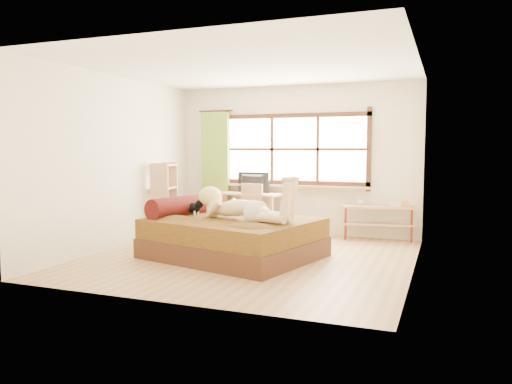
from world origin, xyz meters
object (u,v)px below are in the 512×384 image
at_px(desk, 251,198).
at_px(woman, 242,196).
at_px(bed, 230,236).
at_px(kitten, 192,206).
at_px(pipe_shelf, 379,215).
at_px(chair, 249,207).
at_px(bookshelf, 164,199).

bearing_deg(desk, woman, -63.13).
height_order(bed, kitten, bed).
height_order(bed, pipe_shelf, bed).
height_order(desk, chair, chair).
bearing_deg(pipe_shelf, desk, 173.65).
height_order(bed, desk, bed).
distance_m(woman, desk, 2.15).
bearing_deg(bed, bookshelf, 161.97).
bearing_deg(chair, bed, -68.98).
height_order(desk, pipe_shelf, desk).
distance_m(bed, kitten, 0.78).
height_order(woman, bookshelf, bookshelf).
xyz_separation_m(kitten, desk, (0.20, 1.88, -0.04)).
bearing_deg(woman, kitten, -175.42).
bearing_deg(chair, pipe_shelf, 21.18).
distance_m(kitten, chair, 1.56).
bearing_deg(kitten, bookshelf, 151.32).
bearing_deg(woman, chair, 122.79).
bearing_deg(bed, chair, 116.73).
distance_m(bed, desk, 2.05).
distance_m(kitten, bookshelf, 1.54).
bearing_deg(desk, pipe_shelf, 11.69).
bearing_deg(bed, kitten, -173.02).
xyz_separation_m(desk, bookshelf, (-1.32, -0.83, 0.01)).
relative_size(desk, chair, 1.35).
distance_m(kitten, pipe_shelf, 3.22).
bearing_deg(woman, desk, 122.57).
bearing_deg(desk, kitten, -87.49).
relative_size(woman, bookshelf, 1.20).
relative_size(bed, chair, 2.77).
xyz_separation_m(woman, pipe_shelf, (1.64, 2.15, -0.46)).
relative_size(woman, kitten, 4.67).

